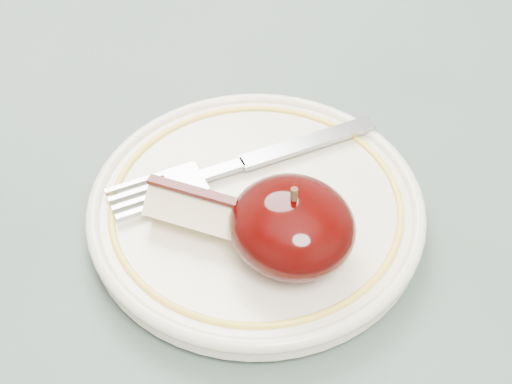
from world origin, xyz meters
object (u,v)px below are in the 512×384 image
Objects in this scene: table at (206,359)px; fork at (240,164)px; plate at (256,207)px; apple_half at (292,226)px.

table is 0.14m from fork.
plate is 0.05m from apple_half.
table is 5.16× the size of fork.
table is 12.25× the size of apple_half.
plate is at bearing 157.56° from apple_half.
table is 4.27× the size of plate.
plate is 2.87× the size of apple_half.
fork is (-0.03, 0.02, 0.01)m from plate.
fork reaches higher than table.
plate reaches higher than table.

